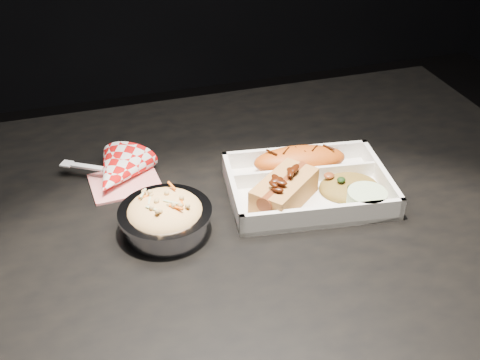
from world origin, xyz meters
name	(u,v)px	position (x,y,z in m)	size (l,w,h in m)	color
dining_table	(218,256)	(0.00, 0.00, 0.66)	(1.20, 0.80, 0.75)	black
food_tray	(308,188)	(0.15, 0.00, 0.76)	(0.27, 0.21, 0.04)	silver
fried_pastry	(300,160)	(0.16, 0.06, 0.78)	(0.15, 0.06, 0.04)	#BF5013
hotdog	(284,189)	(0.10, -0.02, 0.78)	(0.13, 0.12, 0.06)	#BE8141
fried_rice_mound	(350,182)	(0.21, -0.02, 0.77)	(0.10, 0.08, 0.03)	olive
cupcake_liner	(366,200)	(0.22, -0.07, 0.77)	(0.06, 0.06, 0.03)	#B9D6A2
foil_coleslaw_cup	(165,216)	(-0.08, -0.03, 0.78)	(0.14, 0.14, 0.06)	silver
napkin_fork	(117,173)	(-0.13, 0.13, 0.77)	(0.16, 0.15, 0.10)	red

